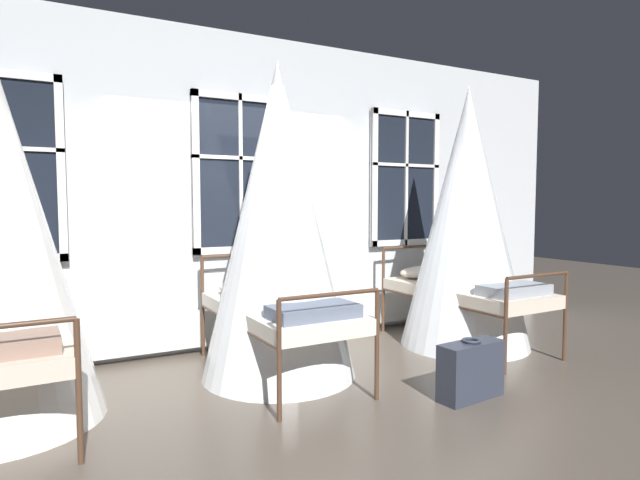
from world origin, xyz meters
name	(u,v)px	position (x,y,z in m)	size (l,w,h in m)	color
ground	(285,377)	(0.00, 0.00, 0.00)	(20.81, 20.81, 0.00)	brown
back_wall_with_windows	(237,192)	(0.00, 1.21, 1.63)	(9.05, 0.10, 3.26)	silver
window_bank	(241,252)	(0.00, 1.09, 1.00)	(5.24, 0.10, 2.55)	black
cot_second	(278,225)	(-0.03, 0.08, 1.32)	(1.34, 1.84, 2.72)	#4C3323
cot_third	(466,221)	(2.12, 0.05, 1.32)	(1.34, 1.85, 2.72)	#4C3323
suitcase_dark	(471,370)	(1.05, -1.14, 0.22)	(0.58, 0.27, 0.47)	#2D3342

